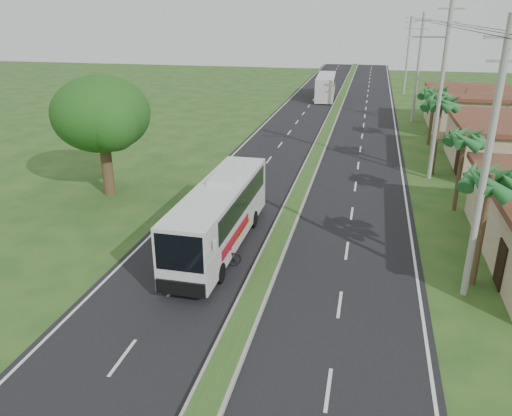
# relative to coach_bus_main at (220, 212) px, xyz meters

# --- Properties ---
(ground) EXTENTS (180.00, 180.00, 0.00)m
(ground) POSITION_rel_coach_bus_main_xyz_m (2.72, -4.08, -1.90)
(ground) COLOR #20491A
(ground) RESTS_ON ground
(road_asphalt) EXTENTS (14.00, 160.00, 0.02)m
(road_asphalt) POSITION_rel_coach_bus_main_xyz_m (2.72, 15.92, -1.89)
(road_asphalt) COLOR black
(road_asphalt) RESTS_ON ground
(median_strip) EXTENTS (1.20, 160.00, 0.18)m
(median_strip) POSITION_rel_coach_bus_main_xyz_m (2.72, 15.92, -1.80)
(median_strip) COLOR gray
(median_strip) RESTS_ON ground
(lane_edge_left) EXTENTS (0.12, 160.00, 0.01)m
(lane_edge_left) POSITION_rel_coach_bus_main_xyz_m (-3.98, 15.92, -1.90)
(lane_edge_left) COLOR silver
(lane_edge_left) RESTS_ON ground
(lane_edge_right) EXTENTS (0.12, 160.00, 0.01)m
(lane_edge_right) POSITION_rel_coach_bus_main_xyz_m (9.42, 15.92, -1.90)
(lane_edge_right) COLOR silver
(lane_edge_right) RESTS_ON ground
(shop_mid) EXTENTS (7.60, 10.60, 3.67)m
(shop_mid) POSITION_rel_coach_bus_main_xyz_m (16.72, 17.92, -0.04)
(shop_mid) COLOR tan
(shop_mid) RESTS_ON ground
(shop_far) EXTENTS (8.60, 11.60, 3.82)m
(shop_far) POSITION_rel_coach_bus_main_xyz_m (16.72, 31.92, 0.03)
(shop_far) COLOR tan
(shop_far) RESTS_ON ground
(palm_verge_a) EXTENTS (2.40, 2.40, 5.45)m
(palm_verge_a) POSITION_rel_coach_bus_main_xyz_m (11.72, -1.08, 2.84)
(palm_verge_a) COLOR #473321
(palm_verge_a) RESTS_ON ground
(palm_verge_b) EXTENTS (2.40, 2.40, 5.05)m
(palm_verge_b) POSITION_rel_coach_bus_main_xyz_m (12.12, 7.92, 2.46)
(palm_verge_b) COLOR #473321
(palm_verge_b) RESTS_ON ground
(palm_verge_c) EXTENTS (2.40, 2.40, 5.85)m
(palm_verge_c) POSITION_rel_coach_bus_main_xyz_m (11.52, 14.92, 3.22)
(palm_verge_c) COLOR #473321
(palm_verge_c) RESTS_ON ground
(palm_verge_d) EXTENTS (2.40, 2.40, 5.25)m
(palm_verge_d) POSITION_rel_coach_bus_main_xyz_m (12.02, 23.92, 2.65)
(palm_verge_d) COLOR #473321
(palm_verge_d) RESTS_ON ground
(shade_tree) EXTENTS (6.30, 6.00, 7.54)m
(shade_tree) POSITION_rel_coach_bus_main_xyz_m (-9.40, 5.94, 3.13)
(shade_tree) COLOR #473321
(shade_tree) RESTS_ON ground
(utility_pole_a) EXTENTS (1.60, 0.28, 11.00)m
(utility_pole_a) POSITION_rel_coach_bus_main_xyz_m (11.22, -2.08, 3.77)
(utility_pole_a) COLOR gray
(utility_pole_a) RESTS_ON ground
(utility_pole_b) EXTENTS (3.20, 0.28, 12.00)m
(utility_pole_b) POSITION_rel_coach_bus_main_xyz_m (11.19, 13.92, 4.36)
(utility_pole_b) COLOR gray
(utility_pole_b) RESTS_ON ground
(utility_pole_c) EXTENTS (1.60, 0.28, 11.00)m
(utility_pole_c) POSITION_rel_coach_bus_main_xyz_m (11.22, 33.92, 3.77)
(utility_pole_c) COLOR gray
(utility_pole_c) RESTS_ON ground
(utility_pole_d) EXTENTS (1.60, 0.28, 10.50)m
(utility_pole_d) POSITION_rel_coach_bus_main_xyz_m (11.22, 53.92, 3.52)
(utility_pole_d) COLOR gray
(utility_pole_d) RESTS_ON ground
(coach_bus_main) EXTENTS (2.34, 10.70, 3.45)m
(coach_bus_main) POSITION_rel_coach_bus_main_xyz_m (0.00, 0.00, 0.00)
(coach_bus_main) COLOR silver
(coach_bus_main) RESTS_ON ground
(coach_bus_far) EXTENTS (2.85, 10.69, 3.08)m
(coach_bus_far) POSITION_rel_coach_bus_main_xyz_m (0.61, 47.47, -0.15)
(coach_bus_far) COLOR silver
(coach_bus_far) RESTS_ON ground
(motorcyclist) EXTENTS (1.80, 1.17, 2.27)m
(motorcyclist) POSITION_rel_coach_bus_main_xyz_m (0.72, -2.08, -1.08)
(motorcyclist) COLOR black
(motorcyclist) RESTS_ON ground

